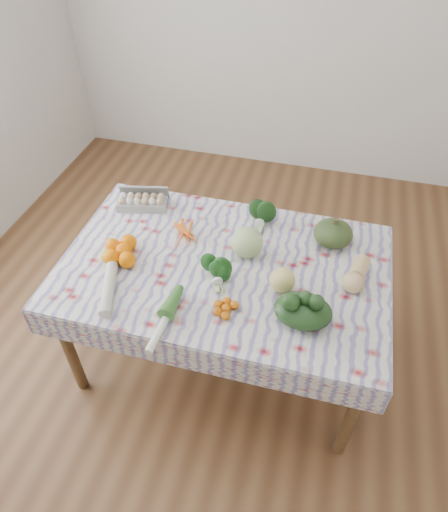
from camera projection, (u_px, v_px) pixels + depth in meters
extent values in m
plane|color=brown|center=(224.00, 351.00, 2.85)|extent=(4.50, 4.50, 0.00)
cube|color=silver|center=(300.00, 4.00, 3.47)|extent=(4.00, 0.04, 2.80)
cube|color=brown|center=(224.00, 269.00, 2.35)|extent=(1.60, 1.00, 0.04)
cylinder|color=brown|center=(69.00, 349.00, 2.44)|extent=(0.06, 0.06, 0.71)
cylinder|color=brown|center=(351.00, 416.00, 2.16)|extent=(0.06, 0.06, 0.71)
cylinder|color=brown|center=(134.00, 243.00, 3.05)|extent=(0.06, 0.06, 0.71)
cylinder|color=brown|center=(360.00, 285.00, 2.78)|extent=(0.06, 0.06, 0.71)
cube|color=silver|center=(224.00, 265.00, 2.33)|extent=(1.66, 1.06, 0.01)
cube|color=#999994|center=(142.00, 203.00, 2.64)|extent=(0.30, 0.17, 0.08)
cube|color=orange|center=(186.00, 237.00, 2.46)|extent=(0.24, 0.23, 0.03)
ellipsoid|color=#143711|center=(260.00, 214.00, 2.52)|extent=(0.16, 0.14, 0.13)
ellipsoid|color=#364A21|center=(333.00, 233.00, 2.40)|extent=(0.25, 0.25, 0.14)
sphere|color=#AAC77B|center=(247.00, 243.00, 2.32)|extent=(0.19, 0.19, 0.16)
ellipsoid|color=#DDB175|center=(357.00, 274.00, 2.21)|extent=(0.15, 0.24, 0.11)
cube|color=#FF7300|center=(124.00, 251.00, 2.33)|extent=(0.35, 0.35, 0.09)
ellipsoid|color=#195018|center=(216.00, 273.00, 2.21)|extent=(0.18, 0.18, 0.10)
cube|color=#D1640B|center=(226.00, 308.00, 2.09)|extent=(0.19, 0.19, 0.04)
sphere|color=#DBC96D|center=(282.00, 280.00, 2.16)|extent=(0.16, 0.16, 0.12)
ellipsoid|color=black|center=(303.00, 311.00, 2.03)|extent=(0.27, 0.22, 0.12)
cylinder|color=beige|center=(109.00, 284.00, 2.19)|extent=(0.18, 0.39, 0.06)
cylinder|color=white|center=(165.00, 320.00, 2.04)|extent=(0.06, 0.36, 0.04)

